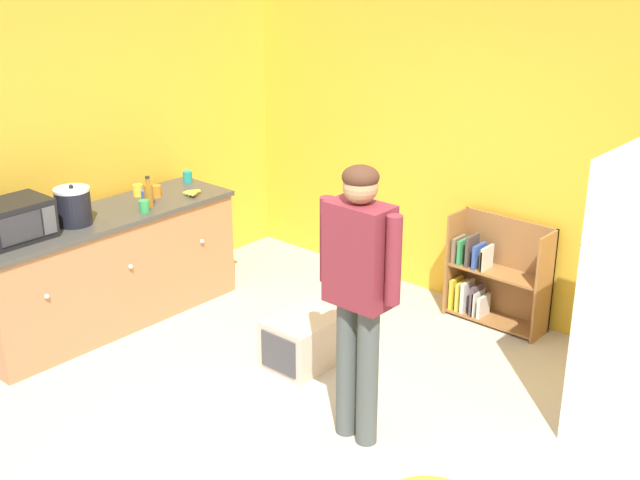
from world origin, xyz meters
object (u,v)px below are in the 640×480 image
standing_person (359,281)px  amber_bottle (149,194)px  green_cup (144,206)px  orange_cup (156,191)px  bookshelf (493,277)px  crock_pot (73,206)px  yellow_cup (138,190)px  microwave (14,221)px  teal_cup (188,177)px  kitchen_counter (107,269)px  pet_carrier (305,340)px  banana_bunch (194,192)px  blue_cup (146,197)px

standing_person → amber_bottle: size_ratio=7.07×
amber_bottle → green_cup: bearing=-53.5°
standing_person → orange_cup: standing_person is taller
bookshelf → crock_pot: 3.24m
orange_cup → yellow_cup: bearing=-148.1°
yellow_cup → microwave: bearing=-82.2°
teal_cup → orange_cup: bearing=-73.6°
kitchen_counter → amber_bottle: amber_bottle is taller
amber_bottle → teal_cup: amber_bottle is taller
standing_person → green_cup: (-2.26, 0.20, -0.10)m
bookshelf → standing_person: (0.22, -1.97, 0.68)m
green_cup → yellow_cup: 0.43m
bookshelf → pet_carrier: bookshelf is taller
bookshelf → green_cup: bearing=-139.1°
banana_bunch → blue_cup: 0.39m
blue_cup → orange_cup: bearing=110.8°
teal_cup → yellow_cup: same height
pet_carrier → yellow_cup: size_ratio=5.81×
yellow_cup → blue_cup: bearing=-17.2°
blue_cup → green_cup: same height
green_cup → standing_person: bearing=-5.0°
standing_person → teal_cup: (-2.62, 0.93, -0.10)m
kitchen_counter → teal_cup: size_ratio=22.73×
crock_pot → teal_cup: (-0.19, 1.24, -0.09)m
green_cup → microwave: bearing=-102.2°
crock_pot → teal_cup: 1.26m
pet_carrier → kitchen_counter: bearing=-161.9°
blue_cup → orange_cup: size_ratio=1.00×
amber_bottle → green_cup: 0.15m
crock_pot → blue_cup: bearing=91.1°
orange_cup → blue_cup: bearing=-69.2°
crock_pot → banana_bunch: 1.04m
standing_person → teal_cup: 2.79m
orange_cup → banana_bunch: bearing=46.6°
green_cup → pet_carrier: bearing=11.1°
standing_person → banana_bunch: size_ratio=10.99×
standing_person → crock_pot: 2.45m
amber_bottle → orange_cup: 0.25m
kitchen_counter → standing_person: standing_person is taller
teal_cup → amber_bottle: bearing=-65.8°
pet_carrier → blue_cup: (-1.58, -0.11, 0.77)m
blue_cup → crock_pot: bearing=-88.9°
standing_person → green_cup: standing_person is taller
banana_bunch → green_cup: 0.52m
orange_cup → kitchen_counter: bearing=-86.5°
crock_pot → amber_bottle: (0.09, 0.61, -0.04)m
amber_bottle → microwave: bearing=-96.7°
kitchen_counter → banana_bunch: banana_bunch is taller
crock_pot → amber_bottle: crock_pot is taller
pet_carrier → microwave: 2.20m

